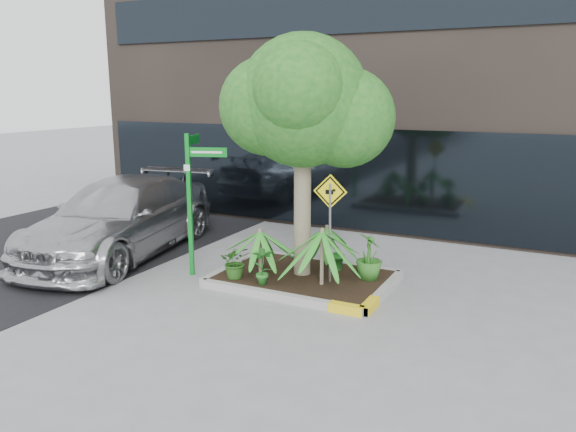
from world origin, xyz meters
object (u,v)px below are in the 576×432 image
at_px(parked_car, 121,218).
at_px(cattle_sign, 330,210).
at_px(street_sign_post, 193,189).
at_px(tree, 303,101).

bearing_deg(parked_car, cattle_sign, -10.84).
bearing_deg(parked_car, street_sign_post, -20.63).
height_order(tree, parked_car, tree).
xyz_separation_m(tree, street_sign_post, (-2.09, -0.62, -1.69)).
height_order(tree, cattle_sign, tree).
relative_size(tree, parked_car, 0.82).
relative_size(street_sign_post, cattle_sign, 1.40).
xyz_separation_m(parked_car, street_sign_post, (2.35, -0.47, 0.91)).
bearing_deg(tree, cattle_sign, -22.46).
xyz_separation_m(tree, cattle_sign, (0.68, -0.28, -1.92)).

